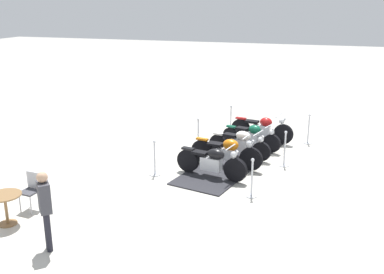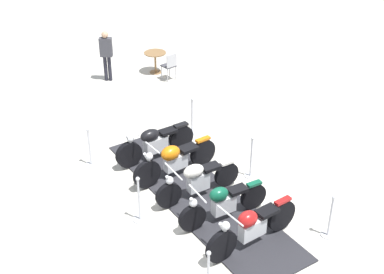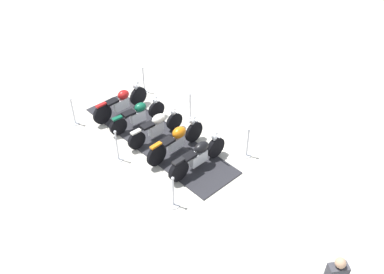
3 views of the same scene
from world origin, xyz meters
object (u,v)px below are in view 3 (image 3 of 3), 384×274
object	(u,v)px
stanchion_left_rear	(74,115)
stanchion_right_front	(247,146)
motorcycle_copper	(177,139)
motorcycle_cream	(157,126)
motorcycle_black	(198,155)
stanchion_left_mid	(117,149)
stanchion_right_mid	(190,112)
motorcycle_maroon	(121,102)
stanchion_left_front	(173,197)
stanchion_right_rear	(144,84)
motorcycle_forest	(139,114)

from	to	relation	value
stanchion_left_rear	stanchion_right_front	xyz separation A→B (m)	(-1.88, 5.74, 0.01)
motorcycle_copper	motorcycle_cream	bearing A→B (deg)	87.38
motorcycle_black	stanchion_right_front	world-z (taller)	stanchion_right_front
stanchion_left_mid	stanchion_right_mid	xyz separation A→B (m)	(-2.98, 0.65, -0.05)
motorcycle_maroon	stanchion_left_rear	bearing A→B (deg)	154.92
motorcycle_copper	stanchion_right_front	distance (m)	2.21
motorcycle_copper	stanchion_left_rear	world-z (taller)	motorcycle_copper
motorcycle_copper	stanchion_left_front	bearing A→B (deg)	-136.57
stanchion_right_rear	stanchion_right_front	bearing A→B (deg)	77.79
stanchion_left_mid	motorcycle_maroon	bearing A→B (deg)	-140.56
motorcycle_maroon	motorcycle_forest	bearing A→B (deg)	-92.67
stanchion_left_front	motorcycle_cream	bearing A→B (deg)	-133.18
motorcycle_cream	stanchion_left_front	distance (m)	3.05
stanchion_left_front	stanchion_left_rear	bearing A→B (deg)	-102.21
stanchion_right_front	motorcycle_black	bearing A→B (deg)	-35.36
motorcycle_black	motorcycle_copper	distance (m)	0.99
motorcycle_copper	motorcycle_black	bearing A→B (deg)	-93.32
stanchion_left_mid	stanchion_right_rear	world-z (taller)	stanchion_left_mid
stanchion_left_rear	stanchion_right_front	distance (m)	6.04
motorcycle_black	motorcycle_cream	size ratio (longest dim) A/B	1.03
motorcycle_copper	stanchion_left_front	size ratio (longest dim) A/B	2.19
motorcycle_cream	stanchion_right_rear	xyz separation A→B (m)	(-2.00, -2.24, -0.15)
motorcycle_black	stanchion_left_mid	bearing A→B (deg)	127.92
motorcycle_black	motorcycle_cream	distance (m)	1.97
motorcycle_cream	motorcycle_forest	xyz separation A→B (m)	(-0.20, -0.96, -0.02)
motorcycle_black	stanchion_right_rear	world-z (taller)	stanchion_right_rear
motorcycle_copper	motorcycle_forest	distance (m)	1.96
stanchion_left_mid	motorcycle_black	bearing A→B (deg)	116.08
motorcycle_maroon	stanchion_left_rear	world-z (taller)	motorcycle_maroon
motorcycle_black	stanchion_right_rear	bearing A→B (deg)	71.52
motorcycle_maroon	stanchion_right_front	distance (m)	4.82
motorcycle_copper	stanchion_left_rear	size ratio (longest dim) A/B	2.24
stanchion_left_rear	stanchion_left_mid	bearing A→B (deg)	77.79
motorcycle_cream	motorcycle_maroon	world-z (taller)	motorcycle_maroon
stanchion_right_rear	motorcycle_black	bearing A→B (deg)	59.68
motorcycle_forest	stanchion_left_rear	world-z (taller)	stanchion_left_rear
motorcycle_black	motorcycle_forest	size ratio (longest dim) A/B	1.04
stanchion_left_front	stanchion_right_front	distance (m)	3.05
motorcycle_forest	motorcycle_cream	bearing A→B (deg)	-85.95
motorcycle_maroon	stanchion_right_rear	world-z (taller)	stanchion_right_rear
motorcycle_maroon	stanchion_right_front	xyz separation A→B (m)	(-0.49, 4.79, -0.14)
stanchion_right_mid	motorcycle_cream	bearing A→B (deg)	-12.16
stanchion_left_mid	stanchion_left_front	world-z (taller)	stanchion_left_mid
motorcycle_cream	stanchion_right_mid	distance (m)	1.49
motorcycle_cream	stanchion_right_rear	size ratio (longest dim) A/B	1.98
stanchion_right_mid	motorcycle_forest	bearing A→B (deg)	-45.60
stanchion_left_front	motorcycle_copper	bearing A→B (deg)	-146.12
stanchion_right_rear	stanchion_left_rear	distance (m)	3.05
stanchion_left_rear	stanchion_right_rear	bearing A→B (deg)	167.79
motorcycle_black	stanchion_right_rear	size ratio (longest dim) A/B	2.03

